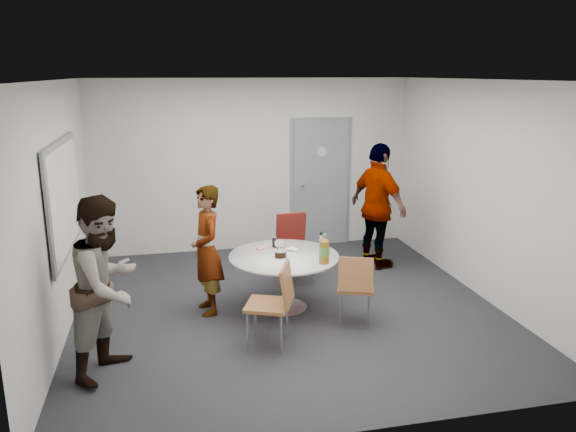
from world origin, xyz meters
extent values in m
plane|color=black|center=(0.00, 0.00, 0.00)|extent=(5.00, 5.00, 0.00)
plane|color=silver|center=(0.00, 0.00, 2.70)|extent=(5.00, 5.00, 0.00)
plane|color=beige|center=(0.00, 2.50, 1.35)|extent=(5.00, 0.00, 5.00)
plane|color=beige|center=(-2.50, 0.00, 1.35)|extent=(0.00, 5.00, 5.00)
plane|color=beige|center=(2.50, 0.00, 1.35)|extent=(0.00, 5.00, 5.00)
plane|color=beige|center=(0.00, -2.50, 1.35)|extent=(5.00, 0.00, 5.00)
cube|color=gray|center=(1.10, 2.47, 1.02)|extent=(0.90, 0.05, 2.05)
cube|color=gray|center=(1.10, 2.50, 1.02)|extent=(1.02, 0.04, 2.12)
cylinder|color=#B2BFC6|center=(1.10, 2.44, 1.55)|extent=(0.16, 0.01, 0.16)
cylinder|color=silver|center=(0.78, 2.41, 1.02)|extent=(0.04, 0.14, 0.04)
cube|color=gray|center=(-2.46, 0.20, 1.45)|extent=(0.03, 1.90, 1.25)
cube|color=white|center=(-2.44, 0.20, 1.45)|extent=(0.01, 1.78, 1.13)
cylinder|color=silver|center=(-0.04, -0.01, 0.67)|extent=(1.31, 1.31, 0.03)
cylinder|color=silver|center=(-0.04, -0.01, 0.34)|extent=(0.09, 0.09, 0.63)
cylinder|color=silver|center=(-0.04, -0.01, 0.01)|extent=(0.56, 0.56, 0.02)
cylinder|color=silver|center=(-0.10, -0.10, 0.68)|extent=(0.18, 0.18, 0.01)
cylinder|color=black|center=(-0.10, -0.10, 0.72)|extent=(0.13, 0.13, 0.07)
cylinder|color=silver|center=(-0.10, -0.10, 0.77)|extent=(0.14, 0.14, 0.02)
cylinder|color=brown|center=(0.34, -0.40, 0.81)|extent=(0.11, 0.11, 0.26)
cylinder|color=#488736|center=(0.34, -0.40, 0.82)|extent=(0.12, 0.12, 0.10)
cone|color=brown|center=(0.34, -0.40, 0.97)|extent=(0.11, 0.11, 0.06)
cylinder|color=#4F9443|center=(0.34, -0.40, 1.01)|extent=(0.04, 0.04, 0.03)
imported|color=white|center=(-0.04, 0.30, 0.73)|extent=(0.15, 0.15, 0.09)
cylinder|color=black|center=(-0.09, 0.33, 0.74)|extent=(0.05, 0.05, 0.12)
cylinder|color=silver|center=(0.47, 0.16, 0.77)|extent=(0.06, 0.06, 0.17)
cylinder|color=black|center=(0.47, 0.16, 0.86)|extent=(0.07, 0.07, 0.03)
cube|color=#F57E7A|center=(-0.26, 0.27, 0.69)|extent=(0.14, 0.11, 0.02)
ellipsoid|color=white|center=(0.09, 0.15, 0.70)|extent=(0.18, 0.18, 0.03)
cube|color=brown|center=(-0.41, -0.91, 0.46)|extent=(0.56, 0.56, 0.04)
cube|color=brown|center=(-0.22, -0.99, 0.69)|extent=(0.24, 0.41, 0.41)
cylinder|color=silver|center=(-0.50, -0.69, 0.23)|extent=(0.02, 0.02, 0.46)
cylinder|color=silver|center=(-0.64, -1.01, 0.23)|extent=(0.02, 0.02, 0.46)
cylinder|color=silver|center=(-0.18, -0.82, 0.23)|extent=(0.02, 0.02, 0.46)
cylinder|color=silver|center=(-0.31, -1.14, 0.23)|extent=(0.02, 0.02, 0.46)
cube|color=brown|center=(0.67, -0.55, 0.43)|extent=(0.51, 0.51, 0.03)
cube|color=brown|center=(0.60, -0.73, 0.65)|extent=(0.39, 0.21, 0.38)
cylinder|color=silver|center=(0.87, -0.46, 0.21)|extent=(0.02, 0.02, 0.43)
cylinder|color=silver|center=(0.57, -0.35, 0.21)|extent=(0.02, 0.02, 0.43)
cylinder|color=silver|center=(0.76, -0.76, 0.21)|extent=(0.02, 0.02, 0.43)
cylinder|color=silver|center=(0.46, -0.65, 0.21)|extent=(0.02, 0.02, 0.43)
cube|color=#5E1812|center=(0.30, 0.85, 0.47)|extent=(0.48, 0.48, 0.04)
cube|color=#5E1812|center=(0.28, 1.06, 0.71)|extent=(0.43, 0.13, 0.42)
cylinder|color=silver|center=(0.14, 0.66, 0.24)|extent=(0.02, 0.02, 0.47)
cylinder|color=silver|center=(0.50, 0.69, 0.24)|extent=(0.02, 0.02, 0.47)
cylinder|color=silver|center=(0.11, 1.02, 0.24)|extent=(0.02, 0.02, 0.47)
cylinder|color=silver|center=(0.47, 1.05, 0.24)|extent=(0.02, 0.02, 0.47)
imported|color=#A5C6EA|center=(-0.94, 0.10, 0.77)|extent=(0.45, 0.61, 1.53)
imported|color=white|center=(-1.95, -1.08, 0.86)|extent=(0.98, 1.05, 1.72)
imported|color=black|center=(1.60, 1.18, 0.91)|extent=(0.80, 1.16, 1.82)
camera|label=1|loc=(-1.36, -6.19, 2.78)|focal=35.00mm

